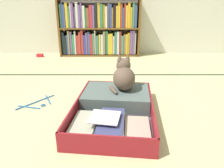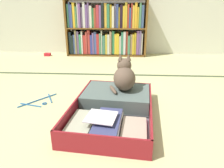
% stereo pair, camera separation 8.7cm
% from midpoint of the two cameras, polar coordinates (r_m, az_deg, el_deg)
% --- Properties ---
extents(ground_plane, '(10.00, 10.00, 0.00)m').
position_cam_midpoint_polar(ground_plane, '(1.45, -2.27, -11.63)').
color(ground_plane, '#C1BF87').
extents(tatami_border, '(4.80, 0.05, 0.00)m').
position_cam_midpoint_polar(tatami_border, '(2.50, -1.40, 2.63)').
color(tatami_border, '#39452D').
rests_on(tatami_border, ground_plane).
extents(bookshelf, '(1.32, 0.26, 0.90)m').
position_cam_midpoint_polar(bookshelf, '(3.50, -4.60, 14.88)').
color(bookshelf, brown).
rests_on(bookshelf, ground_plane).
extents(open_suitcase, '(0.65, 0.92, 0.13)m').
position_cam_midpoint_polar(open_suitcase, '(1.59, -1.19, -6.21)').
color(open_suitcase, maroon).
rests_on(open_suitcase, ground_plane).
extents(black_cat, '(0.23, 0.26, 0.29)m').
position_cam_midpoint_polar(black_cat, '(1.69, 1.55, 2.13)').
color(black_cat, brown).
rests_on(black_cat, open_suitcase).
extents(clothes_hanger, '(0.27, 0.30, 0.01)m').
position_cam_midpoint_polar(clothes_hanger, '(1.88, -21.29, -5.02)').
color(clothes_hanger, '#215B9C').
rests_on(clothes_hanger, ground_plane).
extents(small_red_pouch, '(0.10, 0.07, 0.05)m').
position_cam_midpoint_polar(small_red_pouch, '(3.64, -20.33, 7.48)').
color(small_red_pouch, red).
rests_on(small_red_pouch, ground_plane).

